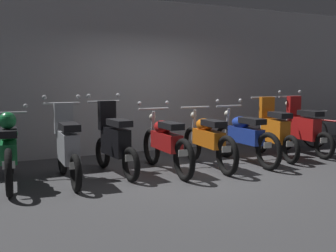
{
  "coord_description": "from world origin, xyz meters",
  "views": [
    {
      "loc": [
        -3.39,
        -5.9,
        1.56
      ],
      "look_at": [
        -0.3,
        0.36,
        0.75
      ],
      "focal_mm": 44.91,
      "sensor_mm": 36.0,
      "label": 1
    }
  ],
  "objects_px": {
    "motorbike_slot_6": "(274,131)",
    "motorbike_slot_7": "(303,128)",
    "motorbike_slot_3": "(166,142)",
    "motorbike_slot_0": "(9,149)",
    "motorbike_slot_2": "(115,142)",
    "motorbike_slot_5": "(245,136)",
    "bicycle": "(336,134)",
    "motorbike_slot_4": "(208,140)",
    "motorbike_slot_1": "(68,147)"
  },
  "relations": [
    {
      "from": "motorbike_slot_5",
      "to": "motorbike_slot_7",
      "type": "height_order",
      "value": "motorbike_slot_7"
    },
    {
      "from": "motorbike_slot_0",
      "to": "bicycle",
      "type": "relative_size",
      "value": 1.14
    },
    {
      "from": "motorbike_slot_5",
      "to": "motorbike_slot_1",
      "type": "bearing_deg",
      "value": 179.51
    },
    {
      "from": "motorbike_slot_2",
      "to": "bicycle",
      "type": "distance_m",
      "value": 4.87
    },
    {
      "from": "motorbike_slot_2",
      "to": "motorbike_slot_5",
      "type": "xyz_separation_m",
      "value": [
        2.41,
        -0.22,
        -0.04
      ]
    },
    {
      "from": "bicycle",
      "to": "motorbike_slot_1",
      "type": "bearing_deg",
      "value": -178.95
    },
    {
      "from": "motorbike_slot_4",
      "to": "motorbike_slot_7",
      "type": "height_order",
      "value": "motorbike_slot_7"
    },
    {
      "from": "motorbike_slot_3",
      "to": "motorbike_slot_4",
      "type": "relative_size",
      "value": 1.0
    },
    {
      "from": "motorbike_slot_2",
      "to": "motorbike_slot_3",
      "type": "relative_size",
      "value": 0.86
    },
    {
      "from": "motorbike_slot_0",
      "to": "bicycle",
      "type": "height_order",
      "value": "motorbike_slot_0"
    },
    {
      "from": "motorbike_slot_5",
      "to": "motorbike_slot_7",
      "type": "bearing_deg",
      "value": 7.59
    },
    {
      "from": "motorbike_slot_1",
      "to": "motorbike_slot_5",
      "type": "distance_m",
      "value": 3.21
    },
    {
      "from": "motorbike_slot_7",
      "to": "bicycle",
      "type": "bearing_deg",
      "value": -5.58
    },
    {
      "from": "motorbike_slot_1",
      "to": "bicycle",
      "type": "relative_size",
      "value": 0.98
    },
    {
      "from": "motorbike_slot_3",
      "to": "motorbike_slot_6",
      "type": "relative_size",
      "value": 1.17
    },
    {
      "from": "motorbike_slot_3",
      "to": "motorbike_slot_5",
      "type": "relative_size",
      "value": 1.0
    },
    {
      "from": "motorbike_slot_2",
      "to": "motorbike_slot_3",
      "type": "height_order",
      "value": "motorbike_slot_2"
    },
    {
      "from": "motorbike_slot_6",
      "to": "motorbike_slot_5",
      "type": "bearing_deg",
      "value": -169.14
    },
    {
      "from": "motorbike_slot_2",
      "to": "motorbike_slot_5",
      "type": "height_order",
      "value": "motorbike_slot_2"
    },
    {
      "from": "motorbike_slot_0",
      "to": "motorbike_slot_3",
      "type": "height_order",
      "value": "same"
    },
    {
      "from": "motorbike_slot_1",
      "to": "motorbike_slot_3",
      "type": "distance_m",
      "value": 1.61
    },
    {
      "from": "motorbike_slot_1",
      "to": "motorbike_slot_4",
      "type": "distance_m",
      "value": 2.41
    },
    {
      "from": "motorbike_slot_0",
      "to": "motorbike_slot_4",
      "type": "bearing_deg",
      "value": -4.05
    },
    {
      "from": "motorbike_slot_3",
      "to": "motorbike_slot_5",
      "type": "height_order",
      "value": "same"
    },
    {
      "from": "motorbike_slot_0",
      "to": "motorbike_slot_4",
      "type": "relative_size",
      "value": 1.0
    },
    {
      "from": "motorbike_slot_0",
      "to": "motorbike_slot_5",
      "type": "xyz_separation_m",
      "value": [
        4.02,
        -0.2,
        -0.04
      ]
    },
    {
      "from": "motorbike_slot_5",
      "to": "motorbike_slot_0",
      "type": "bearing_deg",
      "value": 177.12
    },
    {
      "from": "motorbike_slot_1",
      "to": "motorbike_slot_2",
      "type": "xyz_separation_m",
      "value": [
        0.8,
        0.19,
        0.0
      ]
    },
    {
      "from": "motorbike_slot_4",
      "to": "motorbike_slot_7",
      "type": "distance_m",
      "value": 2.42
    },
    {
      "from": "motorbike_slot_0",
      "to": "motorbike_slot_3",
      "type": "relative_size",
      "value": 1.0
    },
    {
      "from": "motorbike_slot_0",
      "to": "bicycle",
      "type": "distance_m",
      "value": 6.48
    },
    {
      "from": "motorbike_slot_3",
      "to": "bicycle",
      "type": "xyz_separation_m",
      "value": [
        4.06,
        0.14,
        -0.13
      ]
    },
    {
      "from": "motorbike_slot_2",
      "to": "motorbike_slot_7",
      "type": "bearing_deg",
      "value": -0.02
    },
    {
      "from": "motorbike_slot_6",
      "to": "motorbike_slot_7",
      "type": "height_order",
      "value": "motorbike_slot_7"
    },
    {
      "from": "motorbike_slot_3",
      "to": "motorbike_slot_7",
      "type": "distance_m",
      "value": 3.22
    },
    {
      "from": "motorbike_slot_2",
      "to": "bicycle",
      "type": "xyz_separation_m",
      "value": [
        4.87,
        -0.08,
        -0.17
      ]
    },
    {
      "from": "motorbike_slot_3",
      "to": "motorbike_slot_5",
      "type": "distance_m",
      "value": 1.61
    },
    {
      "from": "motorbike_slot_3",
      "to": "motorbike_slot_0",
      "type": "bearing_deg",
      "value": 174.9
    },
    {
      "from": "motorbike_slot_0",
      "to": "motorbike_slot_2",
      "type": "relative_size",
      "value": 1.16
    },
    {
      "from": "motorbike_slot_1",
      "to": "motorbike_slot_5",
      "type": "height_order",
      "value": "motorbike_slot_1"
    },
    {
      "from": "motorbike_slot_1",
      "to": "motorbike_slot_4",
      "type": "xyz_separation_m",
      "value": [
        2.41,
        -0.05,
        -0.04
      ]
    },
    {
      "from": "motorbike_slot_3",
      "to": "motorbike_slot_7",
      "type": "height_order",
      "value": "motorbike_slot_7"
    },
    {
      "from": "motorbike_slot_5",
      "to": "motorbike_slot_7",
      "type": "relative_size",
      "value": 1.16
    },
    {
      "from": "motorbike_slot_0",
      "to": "motorbike_slot_5",
      "type": "height_order",
      "value": "same"
    },
    {
      "from": "motorbike_slot_3",
      "to": "motorbike_slot_7",
      "type": "bearing_deg",
      "value": 4.05
    },
    {
      "from": "motorbike_slot_6",
      "to": "bicycle",
      "type": "distance_m",
      "value": 1.65
    },
    {
      "from": "motorbike_slot_2",
      "to": "motorbike_slot_5",
      "type": "bearing_deg",
      "value": -5.11
    },
    {
      "from": "motorbike_slot_1",
      "to": "motorbike_slot_3",
      "type": "height_order",
      "value": "motorbike_slot_1"
    },
    {
      "from": "motorbike_slot_3",
      "to": "motorbike_slot_4",
      "type": "bearing_deg",
      "value": -0.88
    },
    {
      "from": "motorbike_slot_3",
      "to": "motorbike_slot_6",
      "type": "height_order",
      "value": "motorbike_slot_6"
    }
  ]
}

